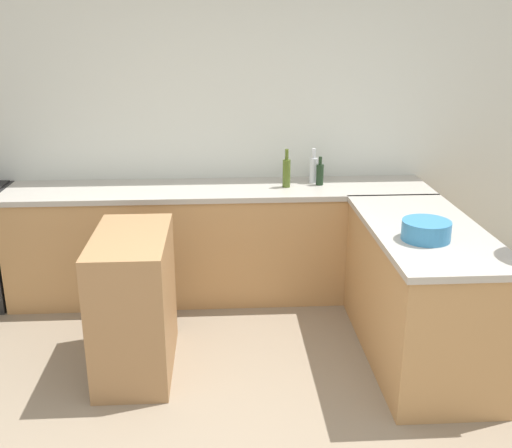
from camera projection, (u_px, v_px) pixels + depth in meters
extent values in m
cube|color=silver|center=(218.00, 121.00, 4.76)|extent=(8.00, 0.06, 2.70)
cube|color=tan|center=(220.00, 244.00, 4.75)|extent=(3.23, 0.59, 0.85)
cube|color=#ADA89E|center=(219.00, 190.00, 4.60)|extent=(3.26, 0.62, 0.04)
cube|color=tan|center=(420.00, 296.00, 3.85)|extent=(0.66, 1.46, 0.85)
cube|color=#ADA89E|center=(426.00, 231.00, 3.71)|extent=(0.69, 1.49, 0.04)
cube|color=#997047|center=(134.00, 303.00, 3.71)|extent=(0.45, 0.83, 0.89)
cylinder|color=teal|center=(426.00, 230.00, 3.48)|extent=(0.28, 0.28, 0.11)
cylinder|color=silver|center=(313.00, 170.00, 4.70)|extent=(0.06, 0.06, 0.20)
cylinder|color=silver|center=(314.00, 153.00, 4.66)|extent=(0.03, 0.03, 0.08)
cylinder|color=#475B1E|center=(286.00, 173.00, 4.57)|extent=(0.06, 0.06, 0.21)
cylinder|color=#475B1E|center=(287.00, 154.00, 4.53)|extent=(0.03, 0.03, 0.08)
cylinder|color=black|center=(320.00, 175.00, 4.64)|extent=(0.06, 0.06, 0.16)
cylinder|color=black|center=(320.00, 161.00, 4.61)|extent=(0.03, 0.03, 0.06)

